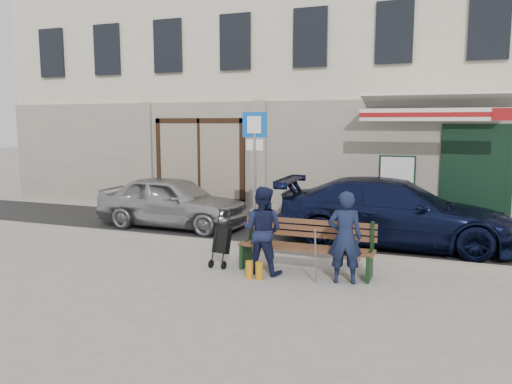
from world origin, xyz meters
The scene contains 11 objects.
ground centered at (0.00, 0.00, 0.00)m, with size 80.00×80.00×0.00m, color #9E9991.
asphalt_lane centered at (0.00, 3.10, 0.01)m, with size 60.00×3.20×0.01m, color #282828.
curb centered at (0.00, 1.50, 0.06)m, with size 60.00×0.18×0.12m, color #9E9384.
building centered at (0.01, 8.45, 4.97)m, with size 20.00×8.27×10.00m.
car_silver centered at (-2.96, 2.88, 0.66)m, with size 1.55×3.85×1.31m, color #A6A6AA.
car_navy centered at (2.43, 2.91, 0.72)m, with size 2.02×4.96×1.44m, color black.
parking_sign centered at (-0.38, 1.90, 1.92)m, with size 0.53×0.09×2.84m.
bench centered at (1.12, 0.33, 0.46)m, with size 2.40×1.17×0.98m.
man centered at (1.91, -0.01, 0.77)m, with size 0.56×0.37×1.53m, color #141C37.
woman centered at (0.46, 0.03, 0.77)m, with size 0.75×0.58×1.53m, color #141938.
stroller centered at (-0.39, 0.19, 0.46)m, with size 0.34×0.45×1.03m.
Camera 1 is at (3.35, -7.97, 2.63)m, focal length 35.00 mm.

